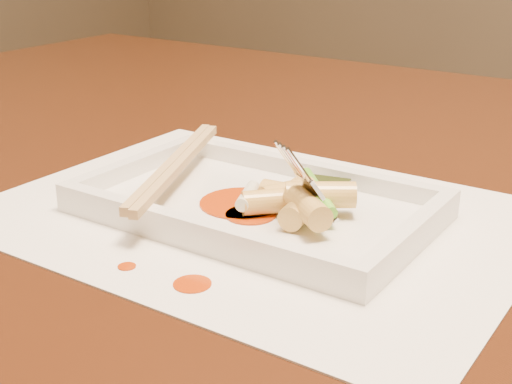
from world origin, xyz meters
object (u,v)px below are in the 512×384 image
Objects in this scene: table at (296,242)px; fork at (355,118)px; plate_base at (256,209)px; chopstick_a at (172,163)px; placemat at (256,215)px.

table is 10.00× the size of fork.
plate_base is 0.08m from chopstick_a.
placemat is 1.89× the size of chopstick_a.
chopstick_a is (-0.02, -0.16, 0.13)m from table.
fork is at bearing 6.75° from chopstick_a.
chopstick_a is 1.52× the size of fork.
placemat is at bearing -69.75° from table.
chopstick_a is at bearing 180.00° from plate_base.
fork reaches higher than chopstick_a.
chopstick_a reaches higher than plate_base.
plate_base is at bearing -165.58° from fork.
placemat is (0.06, -0.16, 0.10)m from table.
fork is (0.07, 0.02, 0.08)m from placemat.
plate_base is 1.23× the size of chopstick_a.
chopstick_a is at bearing 180.00° from placemat.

